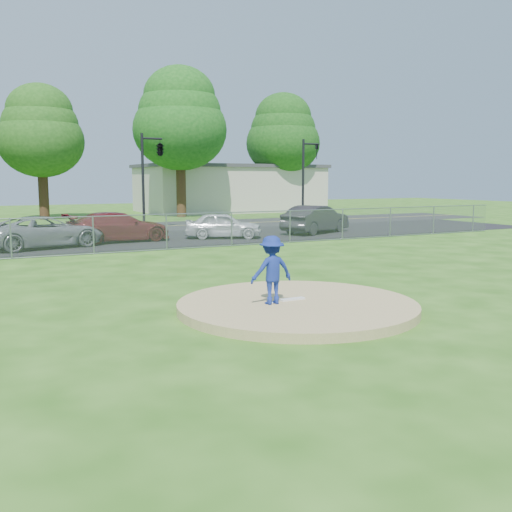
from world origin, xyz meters
The scene contains 17 objects.
ground centered at (0.00, 10.00, 0.00)m, with size 120.00×120.00×0.00m, color #265612.
pitchers_mound centered at (0.00, 0.00, 0.10)m, with size 5.40×5.40×0.20m, color tan.
pitching_rubber centered at (0.00, 0.20, 0.22)m, with size 0.60×0.15×0.04m, color white.
chain_link_fence centered at (0.00, 12.00, 0.75)m, with size 40.00×0.06×1.50m, color gray.
parking_lot centered at (0.00, 16.50, 0.01)m, with size 50.00×8.00×0.01m, color black.
street centered at (0.00, 24.00, 0.00)m, with size 60.00×7.00×0.01m, color #232426.
commercial_building centered at (16.00, 38.00, 2.16)m, with size 16.40×9.40×4.30m.
tree_center centered at (-1.00, 34.00, 6.47)m, with size 6.16×6.16×9.84m.
tree_right centered at (9.00, 32.00, 7.65)m, with size 7.28×7.28×11.63m.
tree_far_right centered at (20.00, 35.00, 7.06)m, with size 6.72×6.72×10.74m.
traffic_signal_center centered at (3.97, 22.00, 4.61)m, with size 1.42×2.48×5.60m.
traffic_signal_right centered at (14.24, 22.00, 3.36)m, with size 1.28×0.20×5.60m.
pitcher centered at (-0.61, 0.08, 0.96)m, with size 0.98×0.56×1.51m, color navy.
parked_car_gray centered at (-3.38, 15.21, 0.69)m, with size 2.27×4.92×1.37m, color gray.
parked_car_darkred centered at (0.01, 16.08, 0.71)m, with size 1.97×4.86×1.41m, color maroon.
parked_car_pearl centered at (5.11, 15.35, 0.66)m, with size 1.54×3.82×1.30m, color silver.
parked_car_charcoal centered at (10.77, 15.52, 0.77)m, with size 1.61×4.61×1.52m, color #272629.
Camera 1 is at (-6.64, -10.73, 2.93)m, focal length 40.00 mm.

